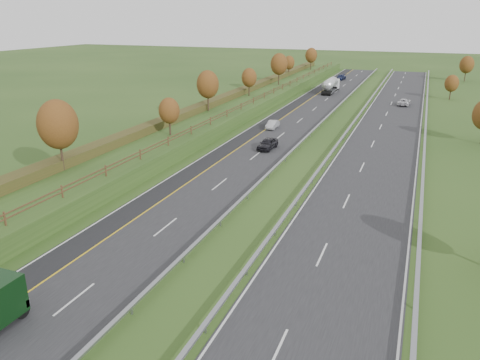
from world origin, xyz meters
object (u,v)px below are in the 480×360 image
object	(u,v)px
road_tanker	(331,85)
car_small_far	(341,77)
car_dark_near	(268,144)
car_silver_mid	(273,124)
car_oncoming	(404,102)

from	to	relation	value
road_tanker	car_small_far	size ratio (longest dim) A/B	2.23
car_small_far	road_tanker	bearing A→B (deg)	-79.03
car_dark_near	car_small_far	xyz separation A→B (m)	(-3.33, 79.53, -0.04)
road_tanker	car_silver_mid	distance (m)	42.15
car_dark_near	car_silver_mid	xyz separation A→B (m)	(-3.20, 12.51, -0.12)
car_small_far	car_oncoming	size ratio (longest dim) A/B	1.02
car_silver_mid	car_small_far	xyz separation A→B (m)	(-0.13, 67.02, 0.07)
car_dark_near	car_silver_mid	distance (m)	12.91
car_dark_near	car_small_far	distance (m)	79.60
road_tanker	car_silver_mid	xyz separation A→B (m)	(-1.59, -42.10, -1.17)
road_tanker	car_dark_near	bearing A→B (deg)	-88.31
road_tanker	car_silver_mid	size ratio (longest dim) A/B	2.81
road_tanker	car_oncoming	bearing A→B (deg)	-33.64
road_tanker	car_oncoming	distance (m)	21.27
car_dark_near	car_small_far	bearing A→B (deg)	96.68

